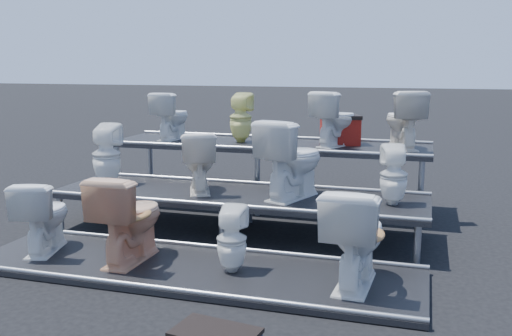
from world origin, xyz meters
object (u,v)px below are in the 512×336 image
(toilet_5, at_px, (199,161))
(toilet_0, at_px, (43,215))
(toilet_3, at_px, (355,236))
(toilet_6, at_px, (292,159))
(toilet_11, at_px, (403,120))
(toilet_2, at_px, (232,239))
(toilet_8, at_px, (172,116))
(toilet_9, at_px, (241,118))
(toilet_4, at_px, (107,155))
(red_crate, at_px, (340,132))
(toilet_7, at_px, (394,175))
(toilet_1, at_px, (129,217))
(toilet_10, at_px, (335,119))

(toilet_5, bearing_deg, toilet_0, 25.45)
(toilet_3, xyz_separation_m, toilet_6, (-0.85, 1.30, 0.40))
(toilet_11, bearing_deg, toilet_2, 42.50)
(toilet_8, xyz_separation_m, toilet_9, (1.01, 0.00, 0.00))
(toilet_0, xyz_separation_m, toilet_3, (3.06, 0.00, 0.06))
(toilet_4, height_order, toilet_11, toilet_11)
(red_crate, bearing_deg, toilet_0, -152.90)
(toilet_9, bearing_deg, toilet_11, -178.73)
(toilet_6, xyz_separation_m, toilet_7, (1.07, 0.00, -0.12))
(toilet_8, xyz_separation_m, red_crate, (2.31, 0.18, -0.16))
(toilet_8, distance_m, red_crate, 2.32)
(toilet_8, distance_m, toilet_11, 3.11)
(toilet_7, bearing_deg, toilet_8, -34.53)
(toilet_0, xyz_separation_m, toilet_1, (0.95, 0.00, 0.06))
(toilet_3, height_order, red_crate, red_crate)
(toilet_1, xyz_separation_m, red_crate, (1.56, 2.78, 0.54))
(toilet_10, bearing_deg, toilet_11, -156.24)
(red_crate, bearing_deg, toilet_1, -140.09)
(toilet_1, bearing_deg, toilet_9, -94.53)
(toilet_6, relative_size, toilet_9, 1.31)
(toilet_2, bearing_deg, toilet_0, -3.70)
(toilet_1, height_order, toilet_8, toilet_8)
(toilet_3, distance_m, red_crate, 2.88)
(toilet_2, bearing_deg, toilet_1, -3.70)
(toilet_3, height_order, toilet_6, toilet_6)
(toilet_4, distance_m, toilet_8, 1.37)
(toilet_5, height_order, toilet_6, toilet_6)
(red_crate, bearing_deg, toilet_4, -170.90)
(toilet_8, bearing_deg, toilet_6, 151.37)
(toilet_4, distance_m, toilet_10, 2.87)
(toilet_1, relative_size, toilet_10, 1.20)
(toilet_4, bearing_deg, toilet_8, -109.85)
(red_crate, bearing_deg, toilet_3, -99.59)
(toilet_2, relative_size, toilet_9, 0.91)
(toilet_10, bearing_deg, toilet_0, 70.26)
(toilet_6, xyz_separation_m, toilet_8, (-2.02, 1.30, 0.30))
(toilet_0, bearing_deg, toilet_10, -148.14)
(toilet_10, bearing_deg, toilet_8, 23.76)
(toilet_9, bearing_deg, red_crate, -170.98)
(toilet_1, xyz_separation_m, toilet_6, (1.26, 1.30, 0.41))
(toilet_8, relative_size, toilet_10, 0.93)
(toilet_7, xyz_separation_m, toilet_8, (-3.09, 1.30, 0.41))
(toilet_11, bearing_deg, toilet_6, 29.63)
(toilet_7, bearing_deg, toilet_4, -11.72)
(toilet_1, distance_m, toilet_7, 2.69)
(toilet_2, height_order, toilet_6, toilet_6)
(toilet_3, distance_m, toilet_6, 1.60)
(toilet_2, distance_m, toilet_7, 1.89)
(red_crate, bearing_deg, toilet_8, 163.55)
(toilet_1, relative_size, toilet_3, 0.99)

